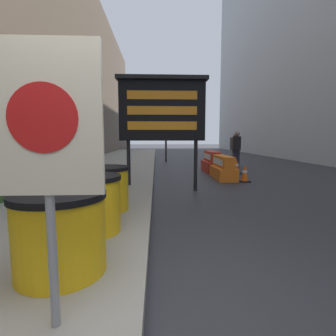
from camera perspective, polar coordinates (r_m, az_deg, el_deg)
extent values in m
cube|color=brown|center=(12.99, -24.21, 25.42)|extent=(0.40, 50.40, 11.53)
cylinder|color=#4C3D2D|center=(9.41, -24.60, 4.65)|extent=(0.27, 0.27, 2.12)
cylinder|color=#4C3D2D|center=(9.81, -23.03, 12.02)|extent=(0.98, 0.48, 1.20)
cylinder|color=#4C3D2D|center=(9.70, -24.02, 9.89)|extent=(0.72, 0.17, 0.90)
cylinder|color=#4C3D2D|center=(9.43, -22.01, 12.03)|extent=(0.36, 1.00, 1.03)
cylinder|color=#4C3D2D|center=(8.81, -25.47, 12.89)|extent=(1.34, 0.55, 0.85)
cylinder|color=yellow|center=(2.74, -22.37, -13.49)|extent=(0.83, 0.83, 0.71)
cylinder|color=black|center=(2.64, -22.73, -5.55)|extent=(0.86, 0.86, 0.06)
cylinder|color=yellow|center=(3.74, -16.70, -7.89)|extent=(0.83, 0.83, 0.71)
cylinder|color=black|center=(3.67, -16.90, -2.03)|extent=(0.86, 0.86, 0.06)
cylinder|color=yellow|center=(4.79, -13.58, -4.66)|extent=(0.83, 0.83, 0.71)
cylinder|color=black|center=(4.73, -13.70, -0.06)|extent=(0.86, 0.86, 0.06)
cylinder|color=gray|center=(1.91, -24.09, -11.55)|extent=(0.06, 0.06, 1.39)
cube|color=beige|center=(1.81, -25.37, 9.77)|extent=(0.72, 0.04, 0.96)
cylinder|color=red|center=(1.79, -25.67, 9.81)|extent=(0.43, 0.01, 0.43)
cylinder|color=black|center=(7.17, -8.54, 0.42)|extent=(0.10, 0.10, 1.37)
cylinder|color=black|center=(7.21, 6.03, 0.49)|extent=(0.10, 0.10, 1.37)
cube|color=black|center=(7.13, -1.27, 12.32)|extent=(2.28, 0.24, 1.57)
cube|color=black|center=(7.19, -1.27, 19.03)|extent=(2.40, 0.34, 0.10)
cube|color=orange|center=(7.05, -1.25, 15.61)|extent=(1.82, 0.02, 0.22)
cube|color=orange|center=(7.00, -1.24, 12.43)|extent=(1.82, 0.02, 0.22)
cube|color=orange|center=(6.97, -1.23, 9.21)|extent=(1.82, 0.02, 0.22)
cube|color=orange|center=(9.55, 11.87, -1.05)|extent=(0.62, 1.74, 0.41)
cube|color=orange|center=(9.50, 11.93, 1.40)|extent=(0.37, 1.74, 0.41)
cube|color=white|center=(9.46, 10.76, 1.40)|extent=(0.02, 1.39, 0.20)
cube|color=red|center=(11.40, 9.48, 0.29)|extent=(0.64, 1.72, 0.44)
cube|color=red|center=(11.36, 9.52, 2.51)|extent=(0.38, 1.72, 0.44)
cube|color=white|center=(11.32, 8.52, 2.51)|extent=(0.02, 1.38, 0.22)
cube|color=black|center=(10.96, 14.64, -1.13)|extent=(0.35, 0.35, 0.04)
cone|color=#EA560F|center=(10.92, 14.69, 0.48)|extent=(0.28, 0.28, 0.58)
cylinder|color=white|center=(10.92, 14.69, 0.63)|extent=(0.16, 0.16, 0.08)
cube|color=black|center=(9.04, 16.33, -2.78)|extent=(0.33, 0.33, 0.04)
cone|color=#EA560F|center=(8.99, 16.39, -0.95)|extent=(0.26, 0.26, 0.54)
cylinder|color=white|center=(8.99, 16.39, -0.78)|extent=(0.15, 0.15, 0.08)
cylinder|color=#2D2D30|center=(15.98, -0.46, 7.75)|extent=(0.12, 0.12, 3.56)
cube|color=#23281E|center=(15.91, -0.44, 12.68)|extent=(0.28, 0.28, 0.84)
sphere|color=red|center=(15.79, -0.42, 13.74)|extent=(0.15, 0.15, 0.15)
sphere|color=#392C06|center=(15.76, -0.42, 12.73)|extent=(0.15, 0.15, 0.15)
sphere|color=black|center=(15.73, -0.42, 11.72)|extent=(0.15, 0.15, 0.15)
cylinder|color=#514C42|center=(14.25, 13.96, 2.19)|extent=(0.14, 0.14, 0.82)
cylinder|color=#514C42|center=(14.29, 14.55, 2.19)|extent=(0.14, 0.14, 0.82)
cube|color=#47423D|center=(14.24, 14.34, 5.14)|extent=(0.52, 0.46, 0.65)
sphere|color=gray|center=(14.23, 14.39, 6.91)|extent=(0.23, 0.23, 0.23)
cylinder|color=#23283D|center=(12.73, 14.34, 1.75)|extent=(0.14, 0.14, 0.85)
cylinder|color=#23283D|center=(12.78, 15.02, 1.75)|extent=(0.14, 0.14, 0.85)
cube|color=black|center=(12.72, 14.78, 5.18)|extent=(0.47, 0.54, 0.67)
sphere|color=#876764|center=(12.72, 14.84, 7.22)|extent=(0.23, 0.23, 0.23)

